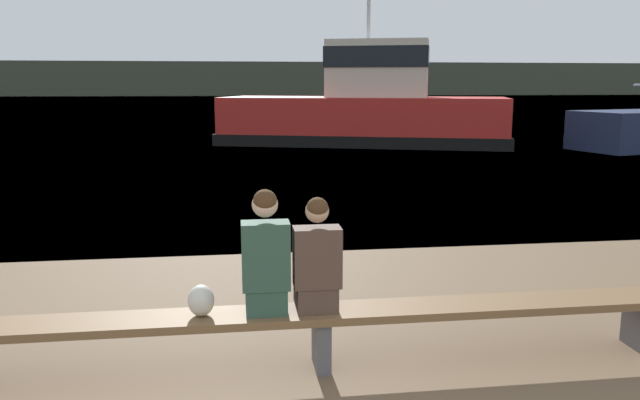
# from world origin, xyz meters

# --- Properties ---
(water_surface) EXTENTS (240.00, 240.00, 0.00)m
(water_surface) POSITION_xyz_m (0.00, 126.39, 0.00)
(water_surface) COLOR #386084
(water_surface) RESTS_ON ground
(far_shoreline) EXTENTS (600.00, 12.00, 6.26)m
(far_shoreline) POSITION_xyz_m (0.00, 122.37, 3.13)
(far_shoreline) COLOR #424738
(far_shoreline) RESTS_ON ground
(bench_main) EXTENTS (6.31, 0.42, 0.50)m
(bench_main) POSITION_xyz_m (0.38, 2.80, 0.41)
(bench_main) COLOR brown
(bench_main) RESTS_ON ground
(person_left) EXTENTS (0.38, 0.42, 1.02)m
(person_left) POSITION_xyz_m (-0.06, 2.81, 0.94)
(person_left) COLOR #2D4C3D
(person_left) RESTS_ON bench_main
(person_right) EXTENTS (0.38, 0.42, 0.95)m
(person_right) POSITION_xyz_m (0.35, 2.81, 0.89)
(person_right) COLOR #4C382D
(person_right) RESTS_ON bench_main
(shopping_bag) EXTENTS (0.21, 0.22, 0.25)m
(shopping_bag) POSITION_xyz_m (-0.58, 2.80, 0.63)
(shopping_bag) COLOR beige
(shopping_bag) RESTS_ON bench_main
(tugboat_red) EXTENTS (11.56, 7.00, 6.97)m
(tugboat_red) POSITION_xyz_m (4.73, 21.76, 1.24)
(tugboat_red) COLOR red
(tugboat_red) RESTS_ON water_surface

